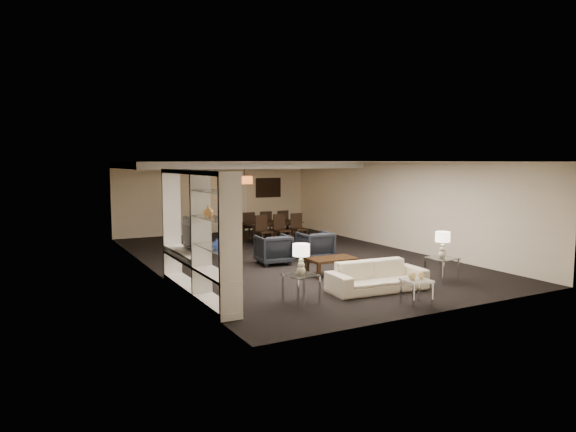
{
  "coord_description": "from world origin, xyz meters",
  "views": [
    {
      "loc": [
        -6.25,
        -11.63,
        2.49
      ],
      "look_at": [
        0.0,
        0.0,
        1.1
      ],
      "focal_mm": 32.0,
      "sensor_mm": 36.0,
      "label": 1
    }
  ],
  "objects_px": {
    "sofa": "(377,276)",
    "chair_fl": "(247,226)",
    "chair_nm": "(282,230)",
    "floor_lamp": "(207,217)",
    "pendant_light": "(245,180)",
    "dining_table": "(273,232)",
    "table_lamp_left": "(301,259)",
    "chair_fr": "(280,224)",
    "armchair_right": "(315,246)",
    "floor_speaker": "(176,251)",
    "television": "(187,235)",
    "chair_nr": "(299,228)",
    "coffee_table": "(332,266)",
    "armchair_left": "(273,249)",
    "chair_fm": "(264,225)",
    "vase_blue": "(217,243)",
    "chair_nl": "(264,231)",
    "side_table_left": "(301,288)",
    "table_lamp_right": "(442,245)",
    "side_table_right": "(442,269)",
    "vase_amber": "(208,211)",
    "marble_table": "(416,292)"
  },
  "relations": [
    {
      "from": "table_lamp_right",
      "to": "floor_speaker",
      "type": "bearing_deg",
      "value": 147.96
    },
    {
      "from": "chair_nr",
      "to": "television",
      "type": "bearing_deg",
      "value": -142.1
    },
    {
      "from": "table_lamp_left",
      "to": "chair_fr",
      "type": "relative_size",
      "value": 0.6
    },
    {
      "from": "vase_blue",
      "to": "floor_speaker",
      "type": "height_order",
      "value": "vase_blue"
    },
    {
      "from": "chair_fl",
      "to": "dining_table",
      "type": "bearing_deg",
      "value": 133.35
    },
    {
      "from": "table_lamp_right",
      "to": "vase_blue",
      "type": "xyz_separation_m",
      "value": [
        -4.91,
        0.2,
        0.37
      ]
    },
    {
      "from": "coffee_table",
      "to": "armchair_left",
      "type": "distance_m",
      "value": 1.81
    },
    {
      "from": "side_table_left",
      "to": "television",
      "type": "distance_m",
      "value": 2.56
    },
    {
      "from": "chair_fl",
      "to": "floor_lamp",
      "type": "bearing_deg",
      "value": -47.4
    },
    {
      "from": "vase_amber",
      "to": "chair_fl",
      "type": "distance_m",
      "value": 7.54
    },
    {
      "from": "armchair_right",
      "to": "floor_speaker",
      "type": "relative_size",
      "value": 0.69
    },
    {
      "from": "sofa",
      "to": "chair_fm",
      "type": "bearing_deg",
      "value": 86.65
    },
    {
      "from": "armchair_right",
      "to": "television",
      "type": "xyz_separation_m",
      "value": [
        -3.78,
        -1.37,
        0.71
      ]
    },
    {
      "from": "side_table_right",
      "to": "vase_amber",
      "type": "relative_size",
      "value": 2.86
    },
    {
      "from": "vase_blue",
      "to": "floor_lamp",
      "type": "distance_m",
      "value": 8.4
    },
    {
      "from": "armchair_left",
      "to": "chair_nr",
      "type": "xyz_separation_m",
      "value": [
        2.16,
        2.52,
        0.1
      ]
    },
    {
      "from": "armchair_right",
      "to": "floor_lamp",
      "type": "relative_size",
      "value": 0.55
    },
    {
      "from": "chair_nr",
      "to": "coffee_table",
      "type": "bearing_deg",
      "value": -111.79
    },
    {
      "from": "chair_fm",
      "to": "chair_fr",
      "type": "distance_m",
      "value": 0.6
    },
    {
      "from": "side_table_left",
      "to": "marble_table",
      "type": "distance_m",
      "value": 2.03
    },
    {
      "from": "television",
      "to": "chair_nr",
      "type": "relative_size",
      "value": 1.2
    },
    {
      "from": "sofa",
      "to": "floor_speaker",
      "type": "relative_size",
      "value": 1.68
    },
    {
      "from": "vase_blue",
      "to": "television",
      "type": "bearing_deg",
      "value": 89.01
    },
    {
      "from": "table_lamp_right",
      "to": "chair_nr",
      "type": "bearing_deg",
      "value": 91.35
    },
    {
      "from": "pendant_light",
      "to": "chair_nm",
      "type": "xyz_separation_m",
      "value": [
        0.56,
        -1.53,
        -1.46
      ]
    },
    {
      "from": "table_lamp_left",
      "to": "vase_blue",
      "type": "relative_size",
      "value": 3.29
    },
    {
      "from": "pendant_light",
      "to": "chair_fr",
      "type": "height_order",
      "value": "pendant_light"
    },
    {
      "from": "armchair_right",
      "to": "television",
      "type": "distance_m",
      "value": 4.08
    },
    {
      "from": "vase_blue",
      "to": "chair_nl",
      "type": "distance_m",
      "value": 6.7
    },
    {
      "from": "sofa",
      "to": "table_lamp_left",
      "type": "bearing_deg",
      "value": -175.65
    },
    {
      "from": "side_table_left",
      "to": "marble_table",
      "type": "bearing_deg",
      "value": -32.91
    },
    {
      "from": "coffee_table",
      "to": "chair_nm",
      "type": "xyz_separation_m",
      "value": [
        0.96,
        4.22,
        0.27
      ]
    },
    {
      "from": "side_table_right",
      "to": "vase_blue",
      "type": "bearing_deg",
      "value": 177.7
    },
    {
      "from": "table_lamp_left",
      "to": "table_lamp_right",
      "type": "height_order",
      "value": "same"
    },
    {
      "from": "pendant_light",
      "to": "dining_table",
      "type": "xyz_separation_m",
      "value": [
        0.56,
        -0.88,
        -1.61
      ]
    },
    {
      "from": "sofa",
      "to": "chair_fm",
      "type": "relative_size",
      "value": 2.12
    },
    {
      "from": "armchair_right",
      "to": "floor_lamp",
      "type": "bearing_deg",
      "value": -73.59
    },
    {
      "from": "chair_nm",
      "to": "floor_lamp",
      "type": "height_order",
      "value": "floor_lamp"
    },
    {
      "from": "chair_fl",
      "to": "chair_nl",
      "type": "bearing_deg",
      "value": 90.64
    },
    {
      "from": "sofa",
      "to": "armchair_right",
      "type": "distance_m",
      "value": 3.35
    },
    {
      "from": "sofa",
      "to": "chair_fl",
      "type": "relative_size",
      "value": 2.12
    },
    {
      "from": "armchair_right",
      "to": "vase_blue",
      "type": "relative_size",
      "value": 4.74
    },
    {
      "from": "television",
      "to": "floor_speaker",
      "type": "height_order",
      "value": "television"
    },
    {
      "from": "sofa",
      "to": "armchair_left",
      "type": "bearing_deg",
      "value": 104.65
    },
    {
      "from": "chair_nl",
      "to": "side_table_left",
      "type": "bearing_deg",
      "value": -112.68
    },
    {
      "from": "chair_nl",
      "to": "sofa",
      "type": "bearing_deg",
      "value": -96.73
    },
    {
      "from": "vase_amber",
      "to": "floor_lamp",
      "type": "xyz_separation_m",
      "value": [
        2.63,
        7.58,
        -0.94
      ]
    },
    {
      "from": "table_lamp_left",
      "to": "floor_lamp",
      "type": "relative_size",
      "value": 0.38
    },
    {
      "from": "vase_amber",
      "to": "sofa",
      "type": "bearing_deg",
      "value": -10.38
    },
    {
      "from": "chair_nm",
      "to": "chair_fr",
      "type": "bearing_deg",
      "value": 61.02
    }
  ]
}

